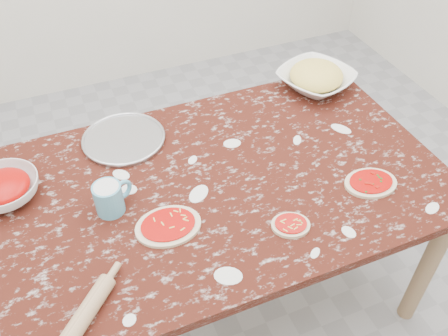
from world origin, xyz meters
TOP-DOWN VIEW (x-y plane):
  - ground at (0.00, 0.00)m, footprint 4.00×4.00m
  - worktable at (0.00, 0.00)m, footprint 1.60×1.00m
  - pizza_tray at (-0.29, 0.35)m, footprint 0.40×0.40m
  - sauce_bowl at (-0.74, 0.20)m, footprint 0.31×0.31m
  - cheese_bowl at (0.61, 0.39)m, footprint 0.41×0.41m
  - flour_mug at (-0.41, 0.00)m, footprint 0.14×0.10m
  - pizza_left at (-0.26, -0.15)m, footprint 0.23×0.18m
  - pizza_mid at (0.12, -0.30)m, footprint 0.16×0.14m
  - pizza_right at (0.48, -0.23)m, footprint 0.21×0.17m
  - rolling_pin at (-0.58, -0.38)m, footprint 0.21×0.22m

SIDE VIEW (x-z plane):
  - ground at x=0.00m, z-range 0.00..0.00m
  - worktable at x=0.00m, z-range 0.29..1.04m
  - pizza_tray at x=-0.29m, z-range 0.75..0.76m
  - pizza_right at x=0.48m, z-range 0.75..0.77m
  - pizza_left at x=-0.26m, z-range 0.75..0.77m
  - pizza_mid at x=0.12m, z-range 0.75..0.77m
  - rolling_pin at x=-0.58m, z-range 0.75..0.80m
  - sauce_bowl at x=-0.74m, z-range 0.75..0.83m
  - cheese_bowl at x=0.61m, z-range 0.75..0.83m
  - flour_mug at x=-0.41m, z-range 0.75..0.86m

